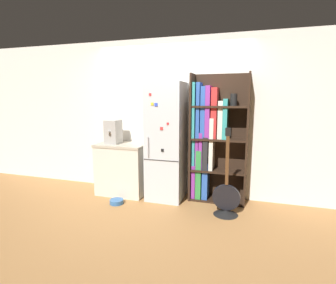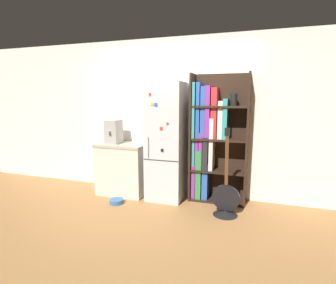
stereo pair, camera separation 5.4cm
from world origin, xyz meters
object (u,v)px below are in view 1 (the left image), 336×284
(refrigerator, at_px, (166,142))
(espresso_machine, at_px, (113,132))
(guitar, at_px, (226,203))
(pet_bowl, at_px, (117,201))
(bookshelf, at_px, (211,139))

(refrigerator, distance_m, espresso_machine, 0.94)
(guitar, distance_m, pet_bowl, 1.67)
(bookshelf, relative_size, guitar, 1.60)
(bookshelf, distance_m, guitar, 1.01)
(guitar, height_order, pet_bowl, guitar)
(refrigerator, bearing_deg, guitar, -20.61)
(bookshelf, xyz_separation_m, pet_bowl, (-1.36, -0.62, -0.95))
(bookshelf, distance_m, pet_bowl, 1.78)
(refrigerator, distance_m, bookshelf, 0.71)
(bookshelf, height_order, guitar, bookshelf)
(espresso_machine, relative_size, guitar, 0.32)
(espresso_machine, bearing_deg, guitar, -9.86)
(bookshelf, distance_m, espresso_machine, 1.64)
(pet_bowl, bearing_deg, refrigerator, 35.90)
(guitar, bearing_deg, refrigerator, 159.39)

